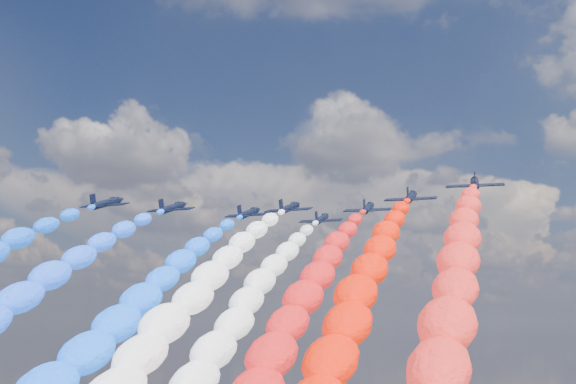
% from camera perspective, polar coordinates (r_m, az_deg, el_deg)
% --- Properties ---
extents(jet_0, '(9.58, 12.84, 6.11)m').
position_cam_1_polar(jet_0, '(145.54, -13.52, -0.83)').
color(jet_0, black).
extents(jet_1, '(9.64, 12.89, 6.11)m').
position_cam_1_polar(jet_1, '(148.82, -8.70, -1.18)').
color(jet_1, black).
extents(trail_1, '(6.95, 93.41, 51.02)m').
position_cam_1_polar(trail_1, '(106.09, -20.70, -9.99)').
color(trail_1, blue).
extents(jet_2, '(9.96, 13.11, 6.11)m').
position_cam_1_polar(jet_2, '(154.72, -2.99, -1.61)').
color(jet_2, black).
extents(trail_2, '(6.95, 93.41, 51.02)m').
position_cam_1_polar(trail_2, '(109.28, -12.09, -10.37)').
color(trail_2, '#135BFF').
extents(jet_3, '(9.93, 13.09, 6.11)m').
position_cam_1_polar(jet_3, '(147.43, 0.09, -1.21)').
color(jet_3, black).
extents(trail_3, '(6.95, 93.41, 51.02)m').
position_cam_1_polar(trail_3, '(100.79, -8.24, -10.55)').
color(trail_3, white).
extents(jet_4, '(9.33, 12.66, 6.11)m').
position_cam_1_polar(jet_4, '(163.13, 2.53, -2.04)').
color(jet_4, black).
extents(trail_4, '(6.95, 93.41, 51.02)m').
position_cam_1_polar(trail_4, '(115.71, -3.65, -10.53)').
color(trail_4, white).
extents(jet_5, '(9.75, 12.96, 6.11)m').
position_cam_1_polar(jet_5, '(148.26, 6.03, -1.21)').
color(jet_5, black).
extents(trail_5, '(6.95, 93.41, 51.02)m').
position_cam_1_polar(trail_5, '(99.80, 0.66, -10.66)').
color(trail_5, red).
extents(jet_6, '(9.47, 12.76, 6.11)m').
position_cam_1_polar(jet_6, '(136.21, 9.23, -0.37)').
color(jet_6, black).
extents(trail_6, '(6.95, 93.41, 51.02)m').
position_cam_1_polar(trail_6, '(86.95, 4.97, -10.75)').
color(trail_6, red).
extents(jet_7, '(9.97, 13.12, 6.11)m').
position_cam_1_polar(jet_7, '(124.96, 13.87, 0.64)').
color(jet_7, black).
extents(trail_7, '(6.95, 93.41, 51.02)m').
position_cam_1_polar(trail_7, '(74.94, 12.17, -10.72)').
color(trail_7, red).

